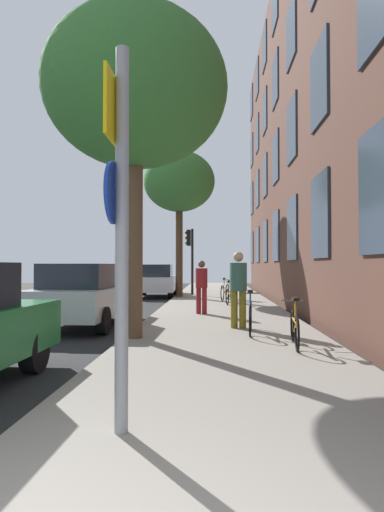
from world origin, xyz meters
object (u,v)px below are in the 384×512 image
object	(u,v)px
tree_far	(179,182)
bicycle_3	(225,291)
bicycle_1	(250,316)
car_2	(156,280)
tree_near	(136,90)
car_1	(84,294)
pedestrian_0	(238,284)
pedestrian_1	(202,283)
bicycle_2	(230,295)
sign_post	(119,212)
traffic_light	(190,249)
bicycle_0	(295,327)

from	to	relation	value
tree_far	bicycle_3	distance (m)	5.72
tree_far	bicycle_3	size ratio (longest dim) A/B	4.19
bicycle_1	car_2	distance (m)	12.33
tree_near	car_1	bearing A→B (deg)	128.07
pedestrian_0	pedestrian_1	distance (m)	2.99
bicycle_2	pedestrian_0	xyz separation A→B (m)	(-0.03, -6.26, 0.68)
bicycle_2	pedestrian_0	world-z (taller)	pedestrian_0
tree_near	tree_far	world-z (taller)	tree_far
car_2	car_1	bearing A→B (deg)	-92.64
sign_post	tree_near	world-z (taller)	tree_near
traffic_light	car_2	xyz separation A→B (m)	(-1.70, 0.04, -1.55)
pedestrian_0	car_1	bearing A→B (deg)	168.69
pedestrian_0	car_1	size ratio (longest dim) A/B	0.44
bicycle_3	car_2	distance (m)	4.50
bicycle_3	car_2	xyz separation A→B (m)	(-3.35, 2.99, 0.35)
bicycle_2	pedestrian_1	distance (m)	3.61
pedestrian_1	pedestrian_0	bearing A→B (deg)	-71.52
tree_far	car_1	bearing A→B (deg)	-100.85
sign_post	car_2	xyz separation A→B (m)	(-2.03, 17.22, -1.23)
sign_post	bicycle_0	distance (m)	4.89
car_2	bicycle_3	bearing A→B (deg)	-41.78
traffic_light	tree_near	world-z (taller)	tree_near
tree_near	pedestrian_1	xyz separation A→B (m)	(1.22, 4.29, -4.14)
tree_near	bicycle_3	size ratio (longest dim) A/B	4.08
bicycle_1	pedestrian_1	xyz separation A→B (m)	(-1.16, 3.59, 0.55)
pedestrian_1	car_2	world-z (taller)	pedestrian_1
sign_post	bicycle_0	xyz separation A→B (m)	(2.31, 4.01, -1.60)
bicycle_3	car_1	bearing A→B (deg)	-117.83
sign_post	tree_near	distance (m)	5.74
bicycle_1	bicycle_3	bearing A→B (deg)	92.06
bicycle_3	pedestrian_1	bearing A→B (deg)	-99.27
tree_near	bicycle_0	world-z (taller)	tree_near
bicycle_1	sign_post	bearing A→B (deg)	-106.69
bicycle_0	sign_post	bearing A→B (deg)	-119.92
bicycle_1	car_2	world-z (taller)	car_2
traffic_light	car_2	size ratio (longest dim) A/B	0.82
bicycle_3	sign_post	bearing A→B (deg)	-95.30
bicycle_1	traffic_light	bearing A→B (deg)	99.49
traffic_light	bicycle_0	world-z (taller)	traffic_light
bicycle_0	bicycle_2	world-z (taller)	bicycle_0
bicycle_3	pedestrian_0	bearing A→B (deg)	-89.27
tree_near	car_2	size ratio (longest dim) A/B	1.65
tree_far	pedestrian_1	distance (m)	8.34
car_2	tree_near	bearing A→B (deg)	-84.14
tree_near	pedestrian_0	xyz separation A→B (m)	(2.17, 1.45, -4.04)
tree_far	bicycle_1	distance (m)	11.91
traffic_light	pedestrian_0	size ratio (longest dim) A/B	1.84
sign_post	bicycle_3	world-z (taller)	sign_post
tree_far	bicycle_3	bearing A→B (deg)	-39.78
tree_near	pedestrian_0	world-z (taller)	tree_near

